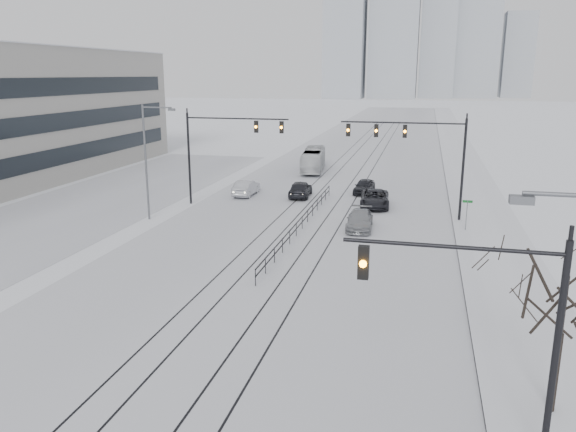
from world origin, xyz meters
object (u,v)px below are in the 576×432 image
Objects in this scene: sedan_sb_outer at (246,188)px; sedan_nb_front at (375,199)px; box_truck at (313,160)px; sedan_sb_inner at (300,189)px; bare_tree at (565,291)px; traffic_mast_near at (497,320)px; sedan_nb_far at (364,187)px; sedan_nb_right at (360,220)px.

sedan_nb_front reaches higher than sedan_sb_outer.
sedan_sb_inner is at bearing 89.92° from box_truck.
bare_tree is 1.16× the size of sedan_nb_front.
sedan_nb_front is at bearing 100.78° from traffic_mast_near.
sedan_nb_front reaches higher than sedan_nb_far.
traffic_mast_near is 1.33× the size of sedan_nb_front.
sedan_sb_outer is (-18.52, 34.40, -3.84)m from traffic_mast_near.
traffic_mast_near is at bearing -73.05° from sedan_nb_far.
box_truck reaches higher than sedan_nb_right.
sedan_nb_far is at bearing 106.12° from bare_tree.
sedan_sb_inner is 1.03× the size of sedan_sb_outer.
traffic_mast_near reaches higher than sedan_nb_far.
traffic_mast_near is at bearing -83.87° from sedan_nb_front.
sedan_sb_inner is at bearing 116.26° from bare_tree.
bare_tree is at bearing -68.38° from sedan_nb_far.
traffic_mast_near is 33.33m from sedan_nb_front.
bare_tree is at bearing -70.91° from sedan_nb_right.
sedan_sb_outer is (-20.93, 31.40, -3.76)m from bare_tree.
sedan_sb_inner is 0.87× the size of sedan_nb_front.
sedan_nb_right is (-0.44, -7.48, -0.06)m from sedan_nb_front.
sedan_nb_front is at bearing -69.11° from sedan_nb_far.
sedan_nb_front is (-6.19, 32.52, -3.83)m from traffic_mast_near.
bare_tree is (2.41, 3.00, -0.07)m from traffic_mast_near.
traffic_mast_near is 3.85m from bare_tree.
traffic_mast_near reaches higher than bare_tree.
traffic_mast_near is 1.51× the size of sedan_nb_right.
sedan_nb_front is at bearing 83.44° from sedan_nb_right.
box_truck is at bearing -86.93° from sedan_sb_inner.
sedan_nb_front is 0.55× the size of box_truck.
traffic_mast_near is 26.20m from sedan_nb_right.
sedan_nb_front is (7.15, -2.41, -0.05)m from sedan_sb_inner.
sedan_nb_right is (-9.04, 22.04, -3.82)m from bare_tree.
sedan_nb_front is (-8.60, 29.52, -3.76)m from bare_tree.
bare_tree is 1.32× the size of sedan_nb_right.
sedan_sb_inner is at bearing 156.71° from sedan_nb_front.
sedan_sb_outer is 15.14m from sedan_nb_right.
sedan_nb_right is (-6.63, 25.04, -3.89)m from traffic_mast_near.
bare_tree is at bearing 51.24° from traffic_mast_near.
bare_tree is 35.79m from sedan_sb_inner.
bare_tree is 24.13m from sedan_nb_right.
traffic_mast_near is 38.92m from sedan_nb_far.
sedan_sb_outer is 1.08× the size of sedan_nb_far.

